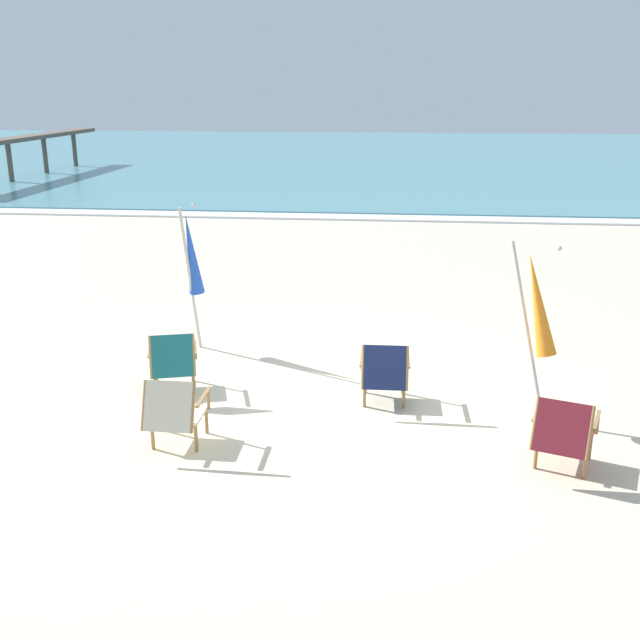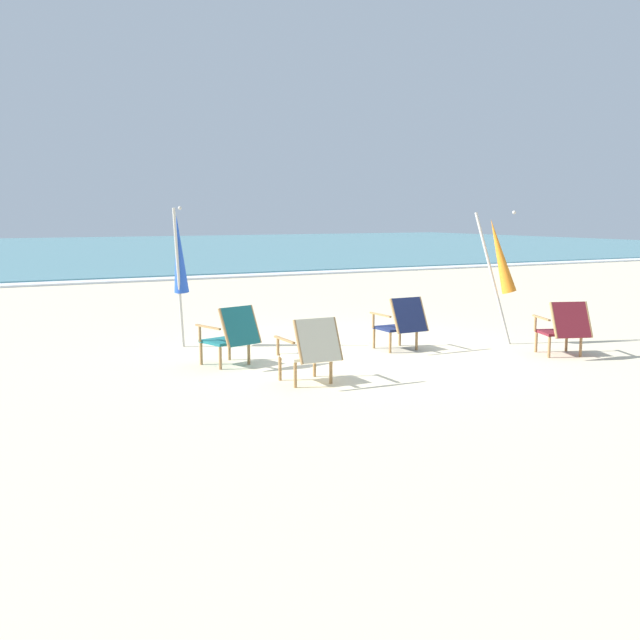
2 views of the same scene
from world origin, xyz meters
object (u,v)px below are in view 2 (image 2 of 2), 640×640
at_px(beach_chair_back_left, 311,349).
at_px(beach_chair_far_center, 232,334).
at_px(beach_chair_front_right, 564,327).
at_px(beach_chair_mid_center, 402,322).
at_px(umbrella_furled_blue, 179,256).
at_px(umbrella_furled_orange, 500,257).

bearing_deg(beach_chair_back_left, beach_chair_far_center, 107.14).
distance_m(beach_chair_front_right, beach_chair_mid_center, 2.28).
distance_m(beach_chair_far_center, beach_chair_mid_center, 2.61).
bearing_deg(beach_chair_mid_center, umbrella_furled_blue, 147.53).
bearing_deg(beach_chair_back_left, umbrella_furled_blue, 101.29).
bearing_deg(umbrella_furled_orange, beach_chair_far_center, 176.43).
xyz_separation_m(beach_chair_far_center, umbrella_furled_blue, (-0.18, 1.67, 0.96)).
relative_size(beach_chair_far_center, beach_chair_mid_center, 1.04).
bearing_deg(beach_chair_front_right, beach_chair_far_center, 160.81).
distance_m(beach_chair_front_right, umbrella_furled_blue, 5.66).
bearing_deg(beach_chair_mid_center, beach_chair_front_right, -38.64).
height_order(beach_chair_far_center, umbrella_furled_blue, umbrella_furled_blue).
bearing_deg(beach_chair_far_center, umbrella_furled_blue, 96.04).
xyz_separation_m(beach_chair_back_left, umbrella_furled_orange, (3.83, 1.17, 0.91)).
distance_m(beach_chair_back_left, umbrella_furled_blue, 3.31).
distance_m(beach_chair_far_center, umbrella_furled_blue, 1.93).
relative_size(beach_chair_mid_center, umbrella_furled_orange, 0.39).
bearing_deg(umbrella_furled_blue, beach_chair_front_right, -34.99).
bearing_deg(umbrella_furled_orange, umbrella_furled_blue, 156.50).
bearing_deg(beach_chair_front_right, umbrella_furled_orange, 95.21).
height_order(beach_chair_back_left, umbrella_furled_blue, umbrella_furled_blue).
xyz_separation_m(beach_chair_front_right, beach_chair_far_center, (-4.39, 1.53, 0.00)).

